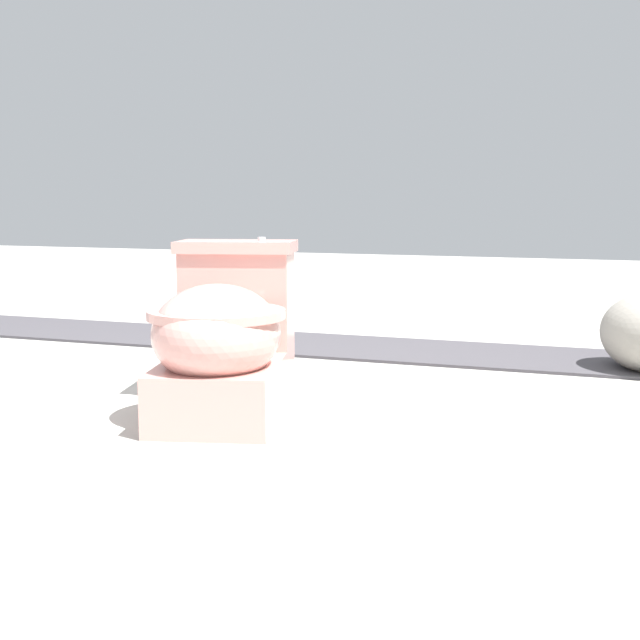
% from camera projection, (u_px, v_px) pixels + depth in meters
% --- Properties ---
extents(ground_plane, '(14.00, 14.00, 0.00)m').
position_uv_depth(ground_plane, '(245.00, 415.00, 2.64)').
color(ground_plane, '#A8A59E').
extents(gravel_strip, '(0.56, 8.00, 0.01)m').
position_uv_depth(gravel_strip, '(484.00, 355.00, 3.59)').
color(gravel_strip, '#423F44').
rests_on(gravel_strip, ground).
extents(toilet, '(0.70, 0.52, 0.52)m').
position_uv_depth(toilet, '(224.00, 342.00, 2.61)').
color(toilet, '#E09E93').
rests_on(toilet, ground).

